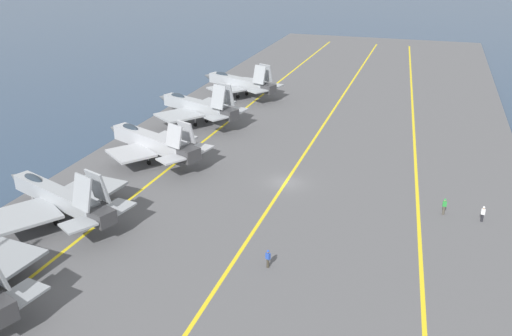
{
  "coord_description": "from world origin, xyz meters",
  "views": [
    {
      "loc": [
        -55.2,
        -14.22,
        26.23
      ],
      "look_at": [
        -2.61,
        2.77,
        2.9
      ],
      "focal_mm": 38.0,
      "sensor_mm": 36.0,
      "label": 1
    }
  ],
  "objects_px": {
    "parked_jet_fourth": "(197,106)",
    "crew_white_vest": "(483,213)",
    "parked_jet_second": "(58,197)",
    "parked_jet_fifth": "(239,82)",
    "parked_jet_third": "(151,141)",
    "crew_green_vest": "(444,206)",
    "crew_blue_vest": "(268,258)"
  },
  "relations": [
    {
      "from": "parked_jet_fifth",
      "to": "crew_green_vest",
      "type": "height_order",
      "value": "parked_jet_fifth"
    },
    {
      "from": "parked_jet_third",
      "to": "crew_blue_vest",
      "type": "height_order",
      "value": "parked_jet_third"
    },
    {
      "from": "parked_jet_third",
      "to": "crew_white_vest",
      "type": "xyz_separation_m",
      "value": [
        -4.54,
        -38.93,
        -1.61
      ]
    },
    {
      "from": "crew_green_vest",
      "to": "crew_white_vest",
      "type": "bearing_deg",
      "value": -96.0
    },
    {
      "from": "crew_blue_vest",
      "to": "parked_jet_fourth",
      "type": "bearing_deg",
      "value": 32.11
    },
    {
      "from": "parked_jet_fifth",
      "to": "crew_white_vest",
      "type": "distance_m",
      "value": 53.4
    },
    {
      "from": "parked_jet_fifth",
      "to": "crew_blue_vest",
      "type": "xyz_separation_m",
      "value": [
        -51.14,
        -20.81,
        -1.56
      ]
    },
    {
      "from": "parked_jet_second",
      "to": "parked_jet_third",
      "type": "xyz_separation_m",
      "value": [
        16.86,
        -1.23,
        0.1
      ]
    },
    {
      "from": "parked_jet_third",
      "to": "crew_white_vest",
      "type": "height_order",
      "value": "parked_jet_third"
    },
    {
      "from": "parked_jet_second",
      "to": "crew_blue_vest",
      "type": "relative_size",
      "value": 9.81
    },
    {
      "from": "parked_jet_third",
      "to": "parked_jet_second",
      "type": "bearing_deg",
      "value": 175.81
    },
    {
      "from": "parked_jet_fourth",
      "to": "crew_blue_vest",
      "type": "xyz_separation_m",
      "value": [
        -34.39,
        -21.58,
        -1.81
      ]
    },
    {
      "from": "parked_jet_fourth",
      "to": "parked_jet_fifth",
      "type": "distance_m",
      "value": 16.77
    },
    {
      "from": "parked_jet_fourth",
      "to": "parked_jet_fifth",
      "type": "height_order",
      "value": "parked_jet_fourth"
    },
    {
      "from": "crew_white_vest",
      "to": "parked_jet_second",
      "type": "bearing_deg",
      "value": 107.05
    },
    {
      "from": "parked_jet_third",
      "to": "crew_blue_vest",
      "type": "bearing_deg",
      "value": -131.94
    },
    {
      "from": "parked_jet_fourth",
      "to": "crew_white_vest",
      "type": "height_order",
      "value": "parked_jet_fourth"
    },
    {
      "from": "crew_blue_vest",
      "to": "crew_green_vest",
      "type": "xyz_separation_m",
      "value": [
        14.75,
        -14.24,
        0.05
      ]
    },
    {
      "from": "parked_jet_second",
      "to": "parked_jet_fifth",
      "type": "height_order",
      "value": "parked_jet_second"
    },
    {
      "from": "parked_jet_third",
      "to": "crew_green_vest",
      "type": "distance_m",
      "value": 35.56
    },
    {
      "from": "parked_jet_third",
      "to": "crew_blue_vest",
      "type": "distance_m",
      "value": 28.34
    },
    {
      "from": "parked_jet_fifth",
      "to": "parked_jet_second",
      "type": "bearing_deg",
      "value": 178.29
    },
    {
      "from": "crew_white_vest",
      "to": "crew_green_vest",
      "type": "bearing_deg",
      "value": 84.0
    },
    {
      "from": "crew_blue_vest",
      "to": "parked_jet_third",
      "type": "bearing_deg",
      "value": 48.06
    },
    {
      "from": "parked_jet_third",
      "to": "parked_jet_fourth",
      "type": "relative_size",
      "value": 1.03
    },
    {
      "from": "crew_blue_vest",
      "to": "parked_jet_fifth",
      "type": "bearing_deg",
      "value": 22.14
    },
    {
      "from": "crew_blue_vest",
      "to": "crew_green_vest",
      "type": "relative_size",
      "value": 0.95
    },
    {
      "from": "parked_jet_fifth",
      "to": "parked_jet_third",
      "type": "bearing_deg",
      "value": 179.58
    },
    {
      "from": "parked_jet_fourth",
      "to": "crew_white_vest",
      "type": "xyz_separation_m",
      "value": [
        -20.02,
        -39.47,
        -1.83
      ]
    },
    {
      "from": "parked_jet_fourth",
      "to": "crew_green_vest",
      "type": "relative_size",
      "value": 9.02
    },
    {
      "from": "parked_jet_third",
      "to": "crew_green_vest",
      "type": "relative_size",
      "value": 9.25
    },
    {
      "from": "crew_blue_vest",
      "to": "crew_white_vest",
      "type": "distance_m",
      "value": 22.94
    }
  ]
}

